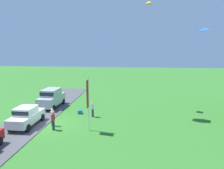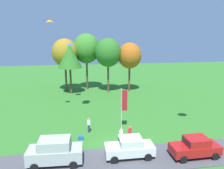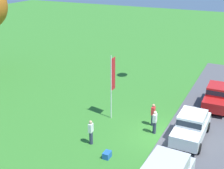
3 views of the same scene
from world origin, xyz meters
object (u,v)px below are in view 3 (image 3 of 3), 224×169
object	(u,v)px
car_sedan_by_flagpole	(191,125)
person_on_lawn	(155,122)
person_watching_sky	(91,132)
flag_banner	(112,79)
person_beside_suv	(153,115)
car_sedan_mid_row	(217,95)
cooler_box	(107,155)

from	to	relation	value
car_sedan_by_flagpole	person_on_lawn	size ratio (longest dim) A/B	2.58
person_watching_sky	flag_banner	bearing A→B (deg)	5.67
person_on_lawn	flag_banner	bearing A→B (deg)	74.99
person_on_lawn	person_watching_sky	xyz separation A→B (m)	(-3.08, 3.30, 0.00)
car_sedan_by_flagpole	person_beside_suv	size ratio (longest dim) A/B	2.58
person_beside_suv	person_watching_sky	xyz separation A→B (m)	(-4.10, 2.83, 0.00)
person_beside_suv	person_on_lawn	bearing A→B (deg)	-155.32
person_beside_suv	person_watching_sky	size ratio (longest dim) A/B	1.00
car_sedan_mid_row	flag_banner	distance (m)	8.93
flag_banner	person_on_lawn	bearing A→B (deg)	-105.01
car_sedan_by_flagpole	flag_banner	distance (m)	6.52
person_on_lawn	cooler_box	xyz separation A→B (m)	(-4.03, 1.66, -0.68)
person_watching_sky	cooler_box	xyz separation A→B (m)	(-0.95, -1.64, -0.68)
person_watching_sky	cooler_box	size ratio (longest dim) A/B	3.05
car_sedan_mid_row	car_sedan_by_flagpole	bearing A→B (deg)	172.15
car_sedan_mid_row	person_watching_sky	bearing A→B (deg)	144.82
person_beside_suv	cooler_box	bearing A→B (deg)	166.77
cooler_box	person_watching_sky	bearing A→B (deg)	59.90
person_watching_sky	car_sedan_mid_row	bearing A→B (deg)	-35.18
car_sedan_mid_row	flag_banner	bearing A→B (deg)	126.89
person_on_lawn	flag_banner	size ratio (longest dim) A/B	0.35
person_beside_suv	car_sedan_by_flagpole	bearing A→B (deg)	-103.48
car_sedan_by_flagpole	person_watching_sky	world-z (taller)	car_sedan_by_flagpole
car_sedan_mid_row	flag_banner	xyz separation A→B (m)	(-5.21, 6.95, 2.08)
person_beside_suv	person_watching_sky	bearing A→B (deg)	145.37
person_beside_suv	flag_banner	xyz separation A→B (m)	(-0.03, 3.23, 2.25)
car_sedan_mid_row	person_beside_suv	distance (m)	6.38
person_watching_sky	flag_banner	size ratio (longest dim) A/B	0.35
cooler_box	person_on_lawn	bearing A→B (deg)	-22.37
car_sedan_mid_row	flag_banner	world-z (taller)	flag_banner
car_sedan_by_flagpole	person_on_lawn	bearing A→B (deg)	97.65
person_watching_sky	person_on_lawn	bearing A→B (deg)	-47.02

